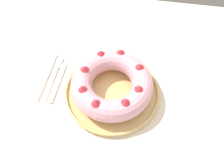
{
  "coord_description": "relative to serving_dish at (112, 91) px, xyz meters",
  "views": [
    {
      "loc": [
        0.06,
        -0.39,
        1.43
      ],
      "look_at": [
        -0.01,
        0.03,
        0.8
      ],
      "focal_mm": 35.0,
      "sensor_mm": 36.0,
      "label": 1
    }
  ],
  "objects": [
    {
      "name": "bundt_cake",
      "position": [
        -0.0,
        0.0,
        0.05
      ],
      "size": [
        0.29,
        0.29,
        0.09
      ],
      "color": "#E09EAD",
      "rests_on": "serving_dish"
    },
    {
      "name": "dining_table",
      "position": [
        0.01,
        -0.03,
        -0.08
      ],
      "size": [
        1.58,
        1.23,
        0.74
      ],
      "color": "beige",
      "rests_on": "ground_plane"
    },
    {
      "name": "serving_dish",
      "position": [
        0.0,
        0.0,
        0.0
      ],
      "size": [
        0.35,
        0.35,
        0.02
      ],
      "color": "tan",
      "rests_on": "dining_table"
    },
    {
      "name": "cake_knife",
      "position": [
        -0.21,
        -0.0,
        -0.01
      ],
      "size": [
        0.02,
        0.19,
        0.01
      ],
      "rotation": [
        0.0,
        0.0,
        0.09
      ],
      "color": "white",
      "rests_on": "dining_table"
    },
    {
      "name": "ground_plane",
      "position": [
        0.01,
        -0.03,
        -0.75
      ],
      "size": [
        8.0,
        8.0,
        0.0
      ],
      "primitive_type": "plane",
      "color": "#4C4742"
    },
    {
      "name": "serving_knife",
      "position": [
        -0.27,
        0.01,
        -0.01
      ],
      "size": [
        0.02,
        0.23,
        0.01
      ],
      "rotation": [
        0.0,
        0.0,
        -0.01
      ],
      "color": "white",
      "rests_on": "dining_table"
    },
    {
      "name": "fork",
      "position": [
        -0.24,
        0.05,
        -0.01
      ],
      "size": [
        0.02,
        0.2,
        0.01
      ],
      "rotation": [
        0.0,
        0.0,
        -0.03
      ],
      "color": "white",
      "rests_on": "dining_table"
    }
  ]
}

